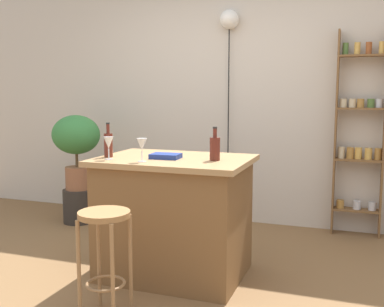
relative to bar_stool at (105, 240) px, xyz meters
name	(u,v)px	position (x,y,z in m)	size (l,w,h in m)	color
ground	(159,289)	(0.15, 0.47, -0.49)	(12.00, 12.00, 0.00)	brown
back_wall	(232,89)	(0.15, 2.42, 0.91)	(6.40, 0.10, 2.80)	beige
kitchen_counter	(174,216)	(0.15, 0.77, -0.04)	(1.11, 0.81, 0.89)	brown
bar_stool	(105,240)	(0.00, 0.00, 0.00)	(0.31, 0.31, 0.67)	#997047
spice_shelf	(360,133)	(1.43, 2.28, 0.50)	(0.45, 0.14, 1.95)	brown
plant_stool	(78,206)	(-1.35, 1.74, -0.31)	(0.32, 0.32, 0.35)	#2D2823
potted_plant	(76,141)	(-1.35, 1.74, 0.38)	(0.51, 0.46, 0.78)	#935B3D
bottle_vinegar	(215,148)	(0.47, 0.74, 0.49)	(0.07, 0.07, 0.24)	#5B2319
bottle_wine_red	(108,144)	(-0.33, 0.64, 0.50)	(0.06, 0.06, 0.26)	#5B2319
wine_glass_left	(109,143)	(-0.26, 0.53, 0.52)	(0.07, 0.07, 0.16)	silver
wine_glass_center	(142,145)	(0.01, 0.51, 0.52)	(0.07, 0.07, 0.16)	silver
cookbook	(166,156)	(0.10, 0.71, 0.42)	(0.21, 0.15, 0.04)	navy
pendant_globe_light	(229,23)	(0.13, 2.31, 1.57)	(0.20, 0.20, 2.20)	black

